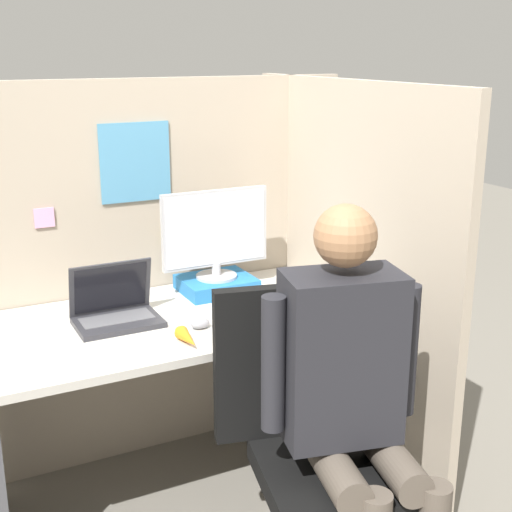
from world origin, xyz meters
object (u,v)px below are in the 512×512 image
laptop (116,311)px  carrot_toy (188,338)px  paper_box (217,284)px  stapler (321,290)px  person (353,391)px  monitor (215,233)px  office_chair (314,442)px

laptop → carrot_toy: 0.34m
carrot_toy → paper_box: bearing=56.1°
stapler → person: (-0.36, -0.75, -0.02)m
paper_box → person: 1.00m
monitor → stapler: size_ratio=3.70×
laptop → stapler: (0.81, -0.09, -0.02)m
laptop → paper_box: bearing=18.5°
monitor → laptop: bearing=-161.1°
stapler → carrot_toy: bearing=-162.1°
paper_box → laptop: (-0.47, -0.16, 0.02)m
office_chair → stapler: bearing=56.8°
monitor → stapler: monitor is taller
laptop → stapler: size_ratio=2.47×
laptop → person: person is taller
person → monitor: bearing=89.4°
monitor → stapler: bearing=-36.1°
monitor → laptop: monitor is taller
paper_box → carrot_toy: paper_box is taller
carrot_toy → stapler: bearing=17.9°
office_chair → laptop: bearing=121.4°
paper_box → stapler: size_ratio=2.37×
paper_box → stapler: (0.35, -0.25, -0.00)m
stapler → person: bearing=-115.5°
paper_box → office_chair: 0.89m
paper_box → carrot_toy: 0.56m
monitor → laptop: 0.53m
monitor → person: bearing=-90.6°
paper_box → office_chair: bearing=-93.0°
paper_box → person: size_ratio=0.22×
monitor → carrot_toy: (-0.31, -0.47, -0.22)m
person → laptop: bearing=118.5°
paper_box → monitor: (-0.00, 0.00, 0.22)m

